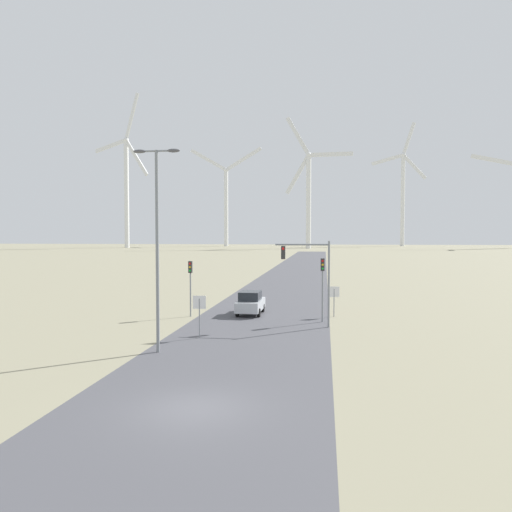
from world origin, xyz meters
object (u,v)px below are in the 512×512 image
traffic_light_post_near_right (323,276)px  stop_sign_far (334,296)px  wind_turbine_left (226,198)px  wind_turbine_far_left (126,181)px  stop_sign_near (199,308)px  wind_turbine_center (309,190)px  wind_turbine_right (403,191)px  streetlamp (157,228)px  traffic_light_mast_overhead (310,267)px  traffic_light_post_near_left (190,276)px  car_approaching (250,303)px

traffic_light_post_near_right → stop_sign_far: bearing=69.9°
traffic_light_post_near_right → wind_turbine_left: size_ratio=0.09×
wind_turbine_far_left → stop_sign_near: bearing=-66.5°
stop_sign_near → wind_turbine_center: wind_turbine_center is taller
traffic_light_post_near_right → wind_turbine_right: size_ratio=0.07×
wind_turbine_far_left → wind_turbine_left: (40.79, 37.47, -5.39)m
wind_turbine_center → wind_turbine_left: bearing=139.8°
streetlamp → wind_turbine_far_left: size_ratio=0.15×
stop_sign_near → traffic_light_mast_overhead: traffic_light_mast_overhead is taller
traffic_light_post_near_left → streetlamp: bearing=-83.2°
traffic_light_mast_overhead → wind_turbine_right: wind_turbine_right is taller
stop_sign_far → traffic_light_mast_overhead: (-1.70, -4.35, 2.49)m
stop_sign_far → traffic_light_post_near_right: traffic_light_post_near_right is taller
streetlamp → traffic_light_post_near_left: streetlamp is taller
stop_sign_far → traffic_light_mast_overhead: 5.30m
stop_sign_far → traffic_light_post_near_left: 11.10m
traffic_light_post_near_left → car_approaching: (4.40, 1.71, -2.20)m
wind_turbine_far_left → traffic_light_post_near_left: bearing=-66.3°
traffic_light_post_near_left → wind_turbine_far_left: 210.04m
traffic_light_post_near_right → wind_turbine_center: size_ratio=0.08×
stop_sign_near → traffic_light_post_near_right: 10.03m
streetlamp → traffic_light_post_near_right: (8.67, 10.48, -3.29)m
traffic_light_post_near_right → wind_turbine_right: (42.11, 244.85, 26.57)m
stop_sign_far → wind_turbine_right: size_ratio=0.04×
streetlamp → wind_turbine_left: bearing=100.4°
traffic_light_post_near_right → wind_turbine_right: wind_turbine_right is taller
wind_turbine_far_left → wind_turbine_center: 86.51m
traffic_light_post_near_left → car_approaching: bearing=21.3°
stop_sign_near → wind_turbine_right: size_ratio=0.04×
traffic_light_mast_overhead → stop_sign_far: bearing=68.7°
streetlamp → wind_turbine_right: size_ratio=0.16×
car_approaching → wind_turbine_center: (-1.57, 187.84, 25.38)m
wind_turbine_far_left → wind_turbine_left: size_ratio=1.36×
stop_sign_near → car_approaching: (1.73, 9.39, -0.90)m
streetlamp → wind_turbine_right: (50.77, 255.33, 23.28)m
streetlamp → traffic_light_post_near_left: 12.13m
traffic_light_post_near_left → wind_turbine_left: size_ratio=0.08×
stop_sign_near → wind_turbine_far_left: wind_turbine_far_left is taller
streetlamp → wind_turbine_far_left: bearing=112.8°
streetlamp → traffic_light_mast_overhead: streetlamp is taller
car_approaching → stop_sign_near: bearing=-100.4°
traffic_light_mast_overhead → streetlamp: bearing=-132.7°
traffic_light_mast_overhead → wind_turbine_left: 237.89m
wind_turbine_left → wind_turbine_right: size_ratio=0.80×
car_approaching → wind_turbine_right: bearing=78.8°
wind_turbine_center → traffic_light_mast_overhead: bearing=-88.1°
traffic_light_mast_overhead → stop_sign_near: bearing=-144.6°
wind_turbine_right → wind_turbine_center: bearing=-132.3°
stop_sign_near → wind_turbine_right: 257.84m
stop_sign_far → car_approaching: bearing=176.7°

